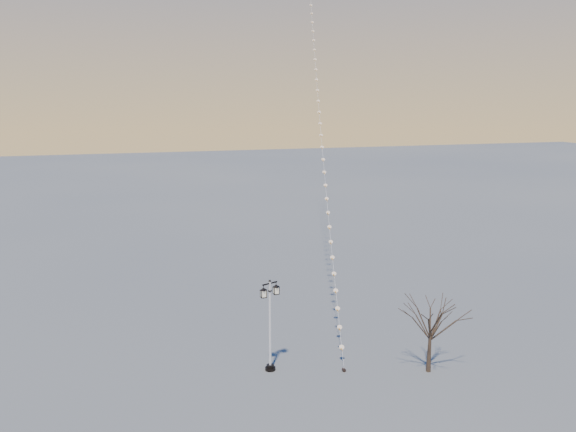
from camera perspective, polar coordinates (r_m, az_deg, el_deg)
name	(u,v)px	position (r m, az deg, el deg)	size (l,w,h in m)	color
ground	(343,385)	(33.76, 5.27, -15.88)	(300.00, 300.00, 0.00)	#5B5D5C
street_lamp	(270,321)	(34.05, -1.74, -10.06)	(1.31, 0.82, 5.42)	black
bare_tree	(431,321)	(34.80, 13.59, -9.79)	(2.66, 2.66, 4.41)	#33261C
kite_train	(320,103)	(52.75, 3.13, 10.79)	(12.64, 41.13, 30.17)	black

